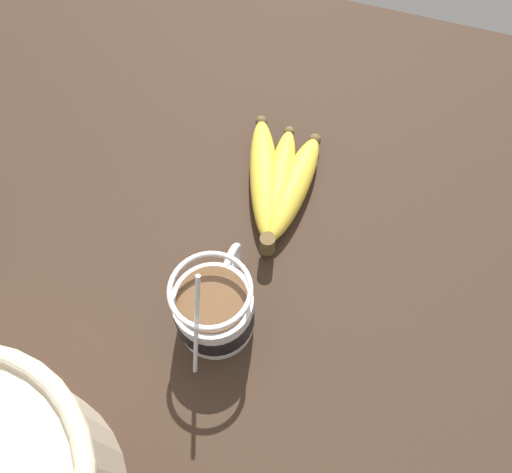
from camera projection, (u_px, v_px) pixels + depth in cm
name	position (u px, v px, depth cm)	size (l,w,h in cm)	color
table	(210.00, 294.00, 64.89)	(124.34, 124.34, 3.55)	#332319
coffee_mug	(215.00, 310.00, 57.45)	(15.23, 9.29, 16.96)	silver
banana_bunch	(279.00, 182.00, 69.21)	(21.92, 12.40, 4.33)	brown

